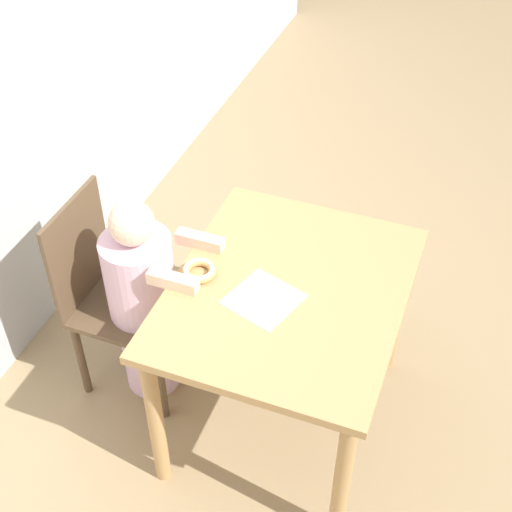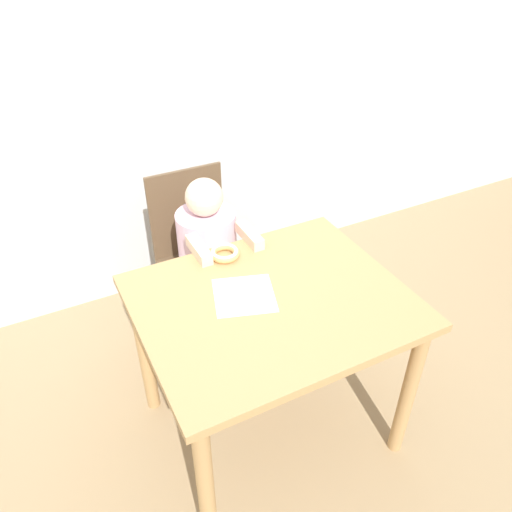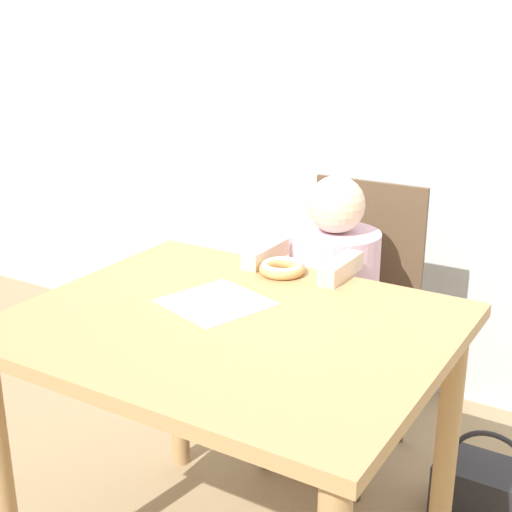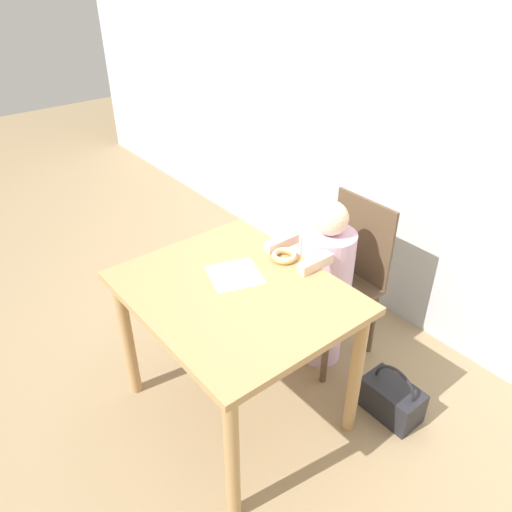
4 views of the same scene
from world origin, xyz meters
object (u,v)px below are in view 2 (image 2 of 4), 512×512
object	(u,v)px
child_figure	(209,271)
donut	(225,253)
handbag	(300,301)
chair	(200,260)

from	to	relation	value
child_figure	donut	bearing A→B (deg)	-96.05
handbag	chair	bearing A→B (deg)	164.19
chair	handbag	xyz separation A→B (m)	(0.53, -0.15, -0.37)
child_figure	donut	world-z (taller)	child_figure
child_figure	handbag	distance (m)	0.66
chair	handbag	bearing A→B (deg)	-15.81
donut	handbag	bearing A→B (deg)	24.37
chair	child_figure	xyz separation A→B (m)	(0.00, -0.13, 0.02)
chair	donut	distance (m)	0.51
handbag	donut	bearing A→B (deg)	-155.63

